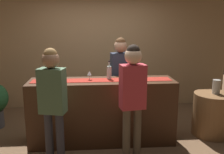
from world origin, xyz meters
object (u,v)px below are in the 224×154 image
(wine_bottle_clear, at_px, (109,72))
(round_side_table, at_px, (213,114))
(customer_sipping, at_px, (133,91))
(customer_browsing, at_px, (52,96))
(wine_glass_mid_counter, at_px, (89,73))
(wine_bottle_amber, at_px, (132,73))
(wine_glass_near_customer, at_px, (42,75))
(vase_on_side_table, at_px, (216,87))
(wine_bottle_green, at_px, (54,73))
(bartender, at_px, (120,73))

(wine_bottle_clear, distance_m, round_side_table, 1.97)
(customer_sipping, bearing_deg, customer_browsing, 173.01)
(wine_glass_mid_counter, distance_m, customer_browsing, 0.85)
(wine_bottle_amber, relative_size, wine_glass_mid_counter, 2.10)
(wine_bottle_clear, bearing_deg, wine_glass_mid_counter, -174.02)
(wine_glass_near_customer, height_order, vase_on_side_table, wine_glass_near_customer)
(wine_glass_mid_counter, xyz_separation_m, customer_browsing, (-0.49, -0.69, -0.15))
(wine_bottle_green, height_order, customer_browsing, customer_browsing)
(wine_bottle_amber, distance_m, wine_glass_mid_counter, 0.67)
(wine_glass_near_customer, bearing_deg, wine_glass_mid_counter, 5.79)
(wine_bottle_clear, height_order, wine_glass_near_customer, wine_bottle_clear)
(wine_bottle_clear, relative_size, wine_bottle_amber, 1.00)
(wine_bottle_green, xyz_separation_m, customer_sipping, (1.14, -0.68, -0.13))
(wine_bottle_amber, bearing_deg, customer_sipping, -97.76)
(customer_sipping, distance_m, round_side_table, 1.82)
(customer_browsing, height_order, round_side_table, customer_browsing)
(customer_sipping, relative_size, customer_browsing, 1.02)
(customer_browsing, distance_m, round_side_table, 2.79)
(wine_glass_near_customer, relative_size, bartender, 0.09)
(wine_bottle_amber, height_order, wine_bottle_green, same)
(wine_bottle_clear, relative_size, customer_browsing, 0.19)
(wine_bottle_green, relative_size, vase_on_side_table, 1.26)
(wine_bottle_clear, distance_m, wine_glass_near_customer, 1.04)
(wine_glass_mid_counter, bearing_deg, wine_bottle_green, 176.01)
(wine_bottle_amber, relative_size, wine_bottle_green, 1.00)
(customer_browsing, height_order, vase_on_side_table, customer_browsing)
(wine_bottle_clear, xyz_separation_m, vase_on_side_table, (1.84, 0.05, -0.29))
(bartender, xyz_separation_m, customer_browsing, (-1.04, -1.23, -0.04))
(wine_bottle_amber, relative_size, customer_sipping, 0.18)
(wine_bottle_green, height_order, wine_glass_mid_counter, wine_bottle_green)
(wine_bottle_amber, bearing_deg, wine_bottle_green, 177.45)
(wine_glass_near_customer, bearing_deg, vase_on_side_table, 3.10)
(wine_bottle_clear, height_order, customer_sipping, customer_sipping)
(customer_sipping, relative_size, round_side_table, 2.24)
(wine_bottle_clear, xyz_separation_m, wine_glass_near_customer, (-1.04, -0.11, -0.01))
(wine_glass_mid_counter, relative_size, round_side_table, 0.19)
(wine_bottle_green, bearing_deg, wine_bottle_amber, -2.55)
(wine_bottle_green, xyz_separation_m, wine_glass_mid_counter, (0.55, -0.04, -0.01))
(bartender, relative_size, vase_on_side_table, 6.96)
(wine_bottle_amber, relative_size, round_side_table, 0.41)
(wine_bottle_clear, relative_size, vase_on_side_table, 1.26)
(wine_bottle_green, relative_size, customer_sipping, 0.18)
(wine_bottle_amber, xyz_separation_m, bartender, (-0.12, 0.56, -0.12))
(bartender, height_order, customer_browsing, bartender)
(customer_sipping, height_order, vase_on_side_table, customer_sipping)
(wine_bottle_amber, xyz_separation_m, customer_browsing, (-1.16, -0.67, -0.16))
(wine_bottle_amber, distance_m, bartender, 0.59)
(vase_on_side_table, bearing_deg, wine_bottle_clear, -178.46)
(wine_bottle_amber, relative_size, bartender, 0.18)
(wine_bottle_clear, xyz_separation_m, wine_glass_mid_counter, (-0.32, -0.03, -0.01))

